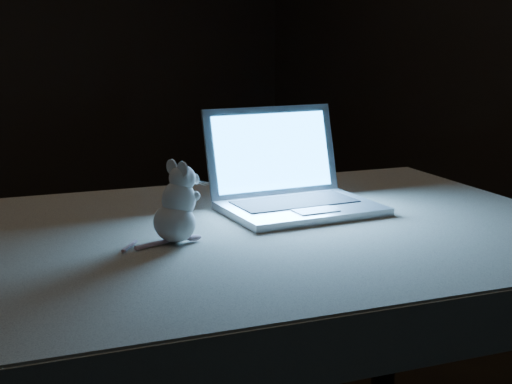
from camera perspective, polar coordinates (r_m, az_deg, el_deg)
tablecloth at (r=1.73m, az=-2.03°, el=-4.73°), size 1.94×1.70×0.12m
laptop at (r=1.85m, az=3.52°, el=2.31°), size 0.44×0.40×0.26m
plush_mouse at (r=1.60m, az=-6.33°, el=-0.80°), size 0.17×0.17×0.18m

